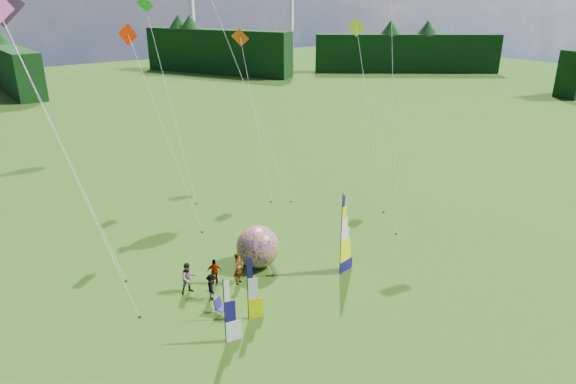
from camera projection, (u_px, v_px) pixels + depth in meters
ground at (349, 306)px, 27.16m from camera, size 220.00×220.00×0.00m
treeline_ring at (352, 238)px, 25.71m from camera, size 210.00×210.00×8.00m
feather_banner_main at (341, 236)px, 29.33m from camera, size 1.35×0.30×4.99m
side_banner_left at (248, 289)px, 25.43m from camera, size 0.94×0.49×3.55m
side_banner_far at (225, 313)px, 23.69m from camera, size 0.99×0.32×3.37m
bol_inflatable at (258, 247)px, 30.73m from camera, size 2.76×2.76×2.58m
spectator_a at (239, 269)px, 28.99m from camera, size 0.82×0.76×1.88m
spectator_b at (188, 278)px, 28.10m from camera, size 0.92×0.52×1.81m
spectator_c at (212, 287)px, 27.51m from camera, size 0.67×1.04×1.51m
spectator_d at (215, 271)px, 29.07m from camera, size 0.94×0.76×1.50m
camp_chair at (221, 308)px, 26.20m from camera, size 0.72×0.72×0.96m
kite_whale at (241, 65)px, 41.02m from camera, size 6.65×15.62×20.20m
kite_rainbow_delta at (58, 122)px, 28.11m from camera, size 12.07×14.48×17.81m
kite_parafoil at (394, 83)px, 35.28m from camera, size 10.88×11.89×19.37m
small_kite_red at (165, 125)px, 34.95m from camera, size 6.30×9.73×14.13m
small_kite_orange at (255, 110)px, 41.56m from camera, size 7.49×10.68×13.26m
small_kite_yellow at (370, 108)px, 40.29m from camera, size 9.96×12.15×14.10m
small_kite_pink at (69, 156)px, 24.65m from camera, size 8.62×10.32×16.36m
small_kite_green at (169, 94)px, 41.40m from camera, size 7.99×12.39×15.77m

